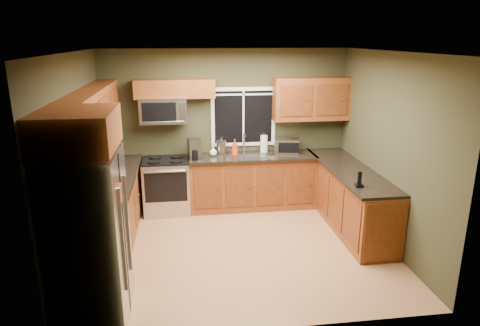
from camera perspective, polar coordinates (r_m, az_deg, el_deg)
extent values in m
plane|color=#AA754A|center=(6.21, -0.03, -11.17)|extent=(4.20, 4.20, 0.00)
plane|color=white|center=(5.50, -0.03, 14.59)|extent=(4.20, 4.20, 0.00)
plane|color=#35351F|center=(7.45, -1.87, 4.61)|extent=(4.20, 0.00, 4.20)
plane|color=#35351F|center=(4.02, 3.37, -5.93)|extent=(4.20, 0.00, 4.20)
plane|color=#35351F|center=(5.83, -20.97, 0.12)|extent=(0.00, 3.60, 3.60)
plane|color=#35351F|center=(6.33, 19.18, 1.54)|extent=(0.00, 3.60, 3.60)
cube|color=white|center=(7.43, 0.45, 6.16)|extent=(1.12, 0.03, 1.02)
cube|color=black|center=(7.42, 0.46, 6.15)|extent=(1.00, 0.01, 0.90)
cube|color=white|center=(7.41, 0.46, 6.14)|extent=(0.03, 0.01, 0.90)
cube|color=white|center=(7.35, 0.47, 9.13)|extent=(1.00, 0.01, 0.03)
cube|color=brown|center=(6.49, -16.65, -6.24)|extent=(0.60, 2.65, 0.90)
cube|color=black|center=(6.33, -16.78, -2.30)|extent=(0.65, 2.65, 0.04)
cube|color=brown|center=(7.45, 1.61, -2.56)|extent=(2.17, 0.60, 0.90)
cube|color=black|center=(7.29, 1.67, 0.87)|extent=(2.17, 0.65, 0.04)
cube|color=brown|center=(6.95, 14.27, -4.53)|extent=(0.60, 2.50, 0.90)
cube|color=#652E12|center=(5.90, 18.77, -8.82)|extent=(0.56, 0.02, 0.82)
cube|color=black|center=(6.79, 14.36, -0.84)|extent=(0.65, 2.50, 0.04)
cube|color=brown|center=(6.13, -18.99, 6.00)|extent=(0.33, 2.65, 0.72)
cube|color=brown|center=(7.13, -8.69, 9.77)|extent=(1.30, 0.33, 0.30)
cube|color=brown|center=(7.48, 9.47, 8.42)|extent=(1.30, 0.33, 0.72)
cube|color=brown|center=(4.36, -20.98, 4.10)|extent=(0.72, 0.90, 0.38)
cube|color=#B7B7BC|center=(4.71, -19.56, -9.44)|extent=(0.72, 0.90, 1.80)
cube|color=slate|center=(4.44, -15.39, -9.93)|extent=(0.03, 0.04, 1.10)
cube|color=slate|center=(4.80, -14.79, -7.82)|extent=(0.03, 0.04, 1.10)
cube|color=black|center=(4.64, -15.10, -9.40)|extent=(0.01, 0.02, 1.78)
cube|color=red|center=(4.36, -15.68, -4.04)|extent=(0.01, 0.14, 0.20)
cube|color=#B7B7BC|center=(7.35, -9.73, -3.09)|extent=(0.76, 0.65, 0.90)
cube|color=black|center=(7.21, -9.90, 0.32)|extent=(0.76, 0.64, 0.03)
cube|color=black|center=(7.00, -9.85, -3.21)|extent=(0.68, 0.02, 0.50)
cylinder|color=slate|center=(6.90, -9.96, -1.16)|extent=(0.64, 0.04, 0.04)
cylinder|color=black|center=(7.08, -11.40, 0.15)|extent=(0.20, 0.20, 0.01)
cylinder|color=black|center=(7.06, -8.49, 0.26)|extent=(0.20, 0.20, 0.01)
cylinder|color=black|center=(7.35, -11.28, 0.76)|extent=(0.20, 0.20, 0.01)
cylinder|color=black|center=(7.33, -8.47, 0.87)|extent=(0.20, 0.20, 0.01)
cube|color=#B7B7BC|center=(7.16, -10.19, 6.98)|extent=(0.76, 0.38, 0.42)
cube|color=black|center=(6.97, -10.75, 6.69)|extent=(0.54, 0.01, 0.30)
cube|color=slate|center=(6.96, -7.69, 6.82)|extent=(0.10, 0.01, 0.30)
cylinder|color=slate|center=(6.98, -10.19, 5.40)|extent=(0.66, 0.02, 0.02)
cube|color=slate|center=(7.27, 0.77, 0.96)|extent=(0.60, 0.42, 0.02)
cylinder|color=#B7B7BC|center=(7.42, 0.55, 2.67)|extent=(0.03, 0.03, 0.34)
cylinder|color=#B7B7BC|center=(7.30, 0.64, 3.74)|extent=(0.03, 0.18, 0.03)
cube|color=#B7B7BC|center=(7.46, 6.22, 2.33)|extent=(0.46, 0.38, 0.26)
cube|color=black|center=(7.31, 6.51, 2.03)|extent=(0.35, 0.07, 0.18)
cube|color=slate|center=(7.10, -6.12, 1.91)|extent=(0.24, 0.27, 0.33)
cylinder|color=black|center=(7.03, -6.08, 1.12)|extent=(0.14, 0.14, 0.18)
cylinder|color=#B7B7BC|center=(7.36, -2.49, 2.15)|extent=(0.20, 0.20, 0.24)
cone|color=black|center=(7.32, -2.51, 3.23)|extent=(0.13, 0.13, 0.07)
cylinder|color=white|center=(7.48, 3.21, 2.58)|extent=(0.14, 0.14, 0.29)
cylinder|color=slate|center=(7.44, 3.23, 3.75)|extent=(0.02, 0.02, 0.04)
imported|color=red|center=(7.24, -0.73, 2.08)|extent=(0.12, 0.12, 0.28)
imported|color=white|center=(7.25, -3.60, 1.57)|extent=(0.13, 0.13, 0.16)
cube|color=black|center=(5.98, 15.57, -2.88)|extent=(0.10, 0.10, 0.04)
cube|color=black|center=(5.94, 15.65, -1.90)|extent=(0.05, 0.04, 0.17)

